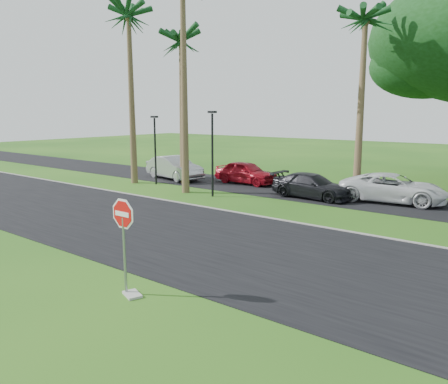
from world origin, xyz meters
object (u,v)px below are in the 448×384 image
Objects in this scene: stop_sign_near at (123,227)px; car_minivan at (393,188)px; car_silver at (174,168)px; car_dark at (312,186)px; car_red at (246,173)px.

stop_sign_near is 0.50× the size of car_minivan.
car_silver reaches higher than car_dark.
stop_sign_near is at bearing -169.66° from car_dark.
stop_sign_near is at bearing -128.83° from car_silver.
stop_sign_near reaches higher than car_minivan.
stop_sign_near is at bearing -154.23° from car_red.
car_red reaches higher than car_dark.
stop_sign_near is 0.55× the size of car_silver.
stop_sign_near is 17.87m from car_red.
stop_sign_near is 0.62× the size of car_red.
car_silver is at bearing 90.89° from car_dark.
car_silver is 5.19m from car_red.
car_red is 5.83m from car_dark.
car_silver reaches higher than car_red.
car_silver is at bearing 107.27° from car_red.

